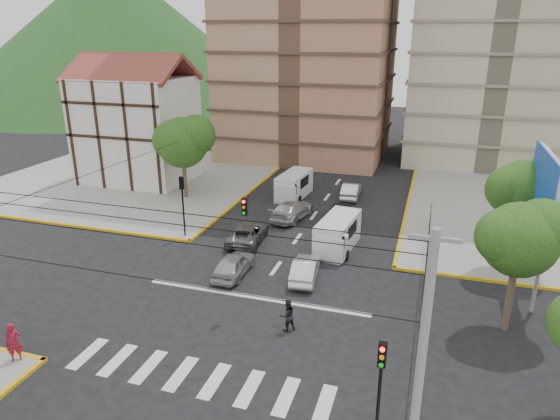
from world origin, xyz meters
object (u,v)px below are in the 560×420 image
at_px(pedestrian_sw_corner, 14,342).
at_px(van_right_lane, 337,235).
at_px(traffic_light_nw, 182,196).
at_px(van_left_lane, 293,186).
at_px(traffic_light_se, 380,380).
at_px(car_white_front_right, 305,269).
at_px(car_silver_front_left, 234,264).
at_px(pedestrian_crosswalk, 287,315).

bearing_deg(pedestrian_sw_corner, van_right_lane, 19.52).
bearing_deg(traffic_light_nw, van_left_lane, 66.15).
xyz_separation_m(traffic_light_se, van_right_lane, (-4.72, 16.66, -2.03)).
height_order(car_white_front_right, pedestrian_sw_corner, pedestrian_sw_corner).
height_order(traffic_light_nw, van_right_lane, traffic_light_nw).
bearing_deg(van_left_lane, pedestrian_sw_corner, -96.11).
bearing_deg(van_left_lane, car_white_front_right, -66.08).
height_order(traffic_light_nw, van_left_lane, traffic_light_nw).
bearing_deg(van_right_lane, traffic_light_nw, -168.33).
height_order(traffic_light_se, car_white_front_right, traffic_light_se).
bearing_deg(car_white_front_right, traffic_light_nw, -26.40).
height_order(car_silver_front_left, pedestrian_sw_corner, pedestrian_sw_corner).
xyz_separation_m(van_right_lane, car_white_front_right, (-0.97, -4.65, -0.43)).
distance_m(van_right_lane, car_white_front_right, 4.77).
height_order(traffic_light_se, traffic_light_nw, same).
xyz_separation_m(traffic_light_nw, car_white_front_right, (9.91, -3.59, -2.45)).
xyz_separation_m(car_white_front_right, pedestrian_crosswalk, (0.54, -5.57, 0.18)).
distance_m(traffic_light_nw, pedestrian_crosswalk, 14.08).
distance_m(car_white_front_right, pedestrian_crosswalk, 5.60).
distance_m(car_silver_front_left, pedestrian_crosswalk, 6.80).
bearing_deg(van_left_lane, van_right_lane, -54.20).
bearing_deg(car_white_front_right, van_left_lane, -77.80).
xyz_separation_m(car_silver_front_left, car_white_front_right, (4.30, 0.80, -0.03)).
distance_m(pedestrian_sw_corner, pedestrian_crosswalk, 12.45).
bearing_deg(pedestrian_sw_corner, van_left_lane, 42.72).
distance_m(traffic_light_nw, car_silver_front_left, 7.53).
xyz_separation_m(van_left_lane, car_white_front_right, (4.98, -14.74, -0.41)).
distance_m(van_right_lane, pedestrian_crosswalk, 10.24).
distance_m(traffic_light_se, van_left_lane, 28.87).
xyz_separation_m(car_silver_front_left, pedestrian_sw_corner, (-6.00, -10.91, 0.38)).
relative_size(car_silver_front_left, car_white_front_right, 1.01).
bearing_deg(car_silver_front_left, pedestrian_crosswalk, 135.27).
relative_size(traffic_light_se, car_silver_front_left, 1.09).
bearing_deg(pedestrian_crosswalk, van_right_lane, -133.75).
relative_size(van_left_lane, pedestrian_sw_corner, 2.73).
xyz_separation_m(traffic_light_se, pedestrian_crosswalk, (-5.15, 6.44, -2.28)).
bearing_deg(car_silver_front_left, traffic_light_se, 131.56).
xyz_separation_m(van_right_lane, pedestrian_crosswalk, (-0.43, -10.22, -0.25)).
bearing_deg(van_right_lane, car_silver_front_left, -127.92).
relative_size(traffic_light_se, van_left_lane, 0.87).
distance_m(van_right_lane, car_silver_front_left, 7.59).
height_order(van_right_lane, van_left_lane, van_right_lane).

